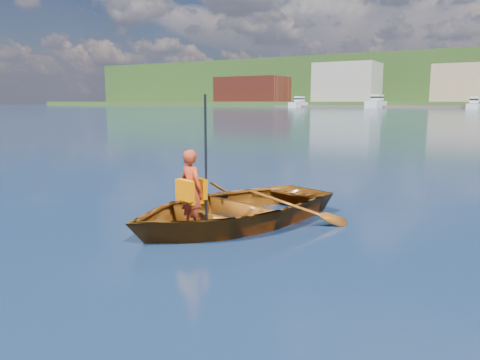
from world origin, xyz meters
TOP-DOWN VIEW (x-y plane):
  - ground at (0.00, 0.00)m, footprint 600.00×600.00m
  - rowboat at (0.72, -0.54)m, footprint 3.80×4.51m
  - child_paddler at (0.59, -1.44)m, footprint 0.49×0.42m
  - waterfront_buildings at (-7.74, 165.00)m, footprint 202.00×16.00m
  - hillside_trees at (-38.83, 243.81)m, footprint 300.58×70.84m

SIDE VIEW (x-z plane):
  - ground at x=0.00m, z-range 0.00..0.00m
  - rowboat at x=0.72m, z-range -0.15..0.65m
  - child_paddler at x=0.59m, z-range -0.29..1.67m
  - waterfront_buildings at x=-7.74m, z-range 0.74..14.74m
  - hillside_trees at x=-38.83m, z-range 7.66..30.37m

